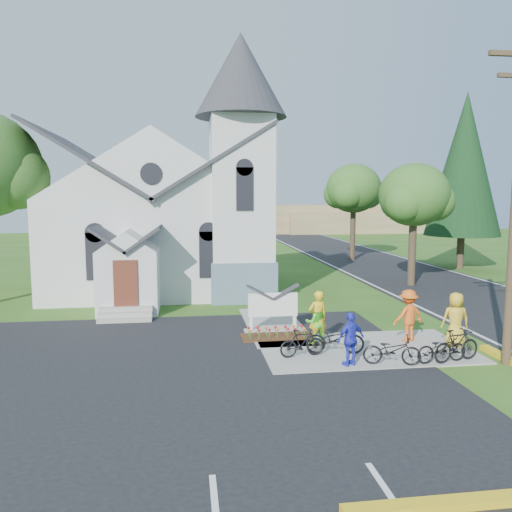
{
  "coord_description": "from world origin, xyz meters",
  "views": [
    {
      "loc": [
        -4.38,
        -15.19,
        5.13
      ],
      "look_at": [
        -1.6,
        5.0,
        2.71
      ],
      "focal_mm": 35.0,
      "sensor_mm": 36.0,
      "label": 1
    }
  ],
  "objects": [
    {
      "name": "bike_1",
      "position": [
        -0.81,
        -0.08,
        0.5
      ],
      "size": [
        1.55,
        0.66,
        0.9
      ],
      "primitive_type": "imported",
      "rotation": [
        0.0,
        0.0,
        1.73
      ],
      "color": "black",
      "rests_on": "sidewalk"
    },
    {
      "name": "church_sign",
      "position": [
        -1.2,
        3.2,
        1.03
      ],
      "size": [
        2.2,
        0.4,
        1.7
      ],
      "color": "gray",
      "rests_on": "ground"
    },
    {
      "name": "bike_4",
      "position": [
        3.32,
        -1.2,
        0.5
      ],
      "size": [
        1.77,
        0.82,
        0.9
      ],
      "primitive_type": "imported",
      "rotation": [
        0.0,
        0.0,
        1.7
      ],
      "color": "black",
      "rests_on": "sidewalk"
    },
    {
      "name": "bike_0",
      "position": [
        0.32,
        0.1,
        0.55
      ],
      "size": [
        1.98,
        0.96,
        1.0
      ],
      "primitive_type": "imported",
      "rotation": [
        0.0,
        0.0,
        1.41
      ],
      "color": "black",
      "rests_on": "sidewalk"
    },
    {
      "name": "distant_hills",
      "position": [
        3.36,
        56.33,
        2.17
      ],
      "size": [
        61.0,
        10.0,
        5.6
      ],
      "color": "olive",
      "rests_on": "ground"
    },
    {
      "name": "church",
      "position": [
        -5.48,
        12.48,
        5.25
      ],
      "size": [
        12.35,
        12.0,
        13.0
      ],
      "color": "silver",
      "rests_on": "ground"
    },
    {
      "name": "tree_road_near",
      "position": [
        8.5,
        12.0,
        5.21
      ],
      "size": [
        4.0,
        4.0,
        7.05
      ],
      "color": "#372A1E",
      "rests_on": "ground"
    },
    {
      "name": "cyclist_0",
      "position": [
        0.03,
        1.2,
        0.99
      ],
      "size": [
        0.76,
        0.58,
        1.88
      ],
      "primitive_type": "imported",
      "rotation": [
        0.0,
        0.0,
        3.34
      ],
      "color": "gold",
      "rests_on": "sidewalk"
    },
    {
      "name": "tree_road_mid",
      "position": [
        9.0,
        24.0,
        5.78
      ],
      "size": [
        4.4,
        4.4,
        7.8
      ],
      "color": "#372A1E",
      "rests_on": "ground"
    },
    {
      "name": "cyclist_3",
      "position": [
        3.3,
        1.15,
        0.97
      ],
      "size": [
        1.32,
        0.96,
        1.84
      ],
      "primitive_type": "imported",
      "rotation": [
        0.0,
        0.0,
        3.39
      ],
      "color": "#E15B19",
      "rests_on": "sidewalk"
    },
    {
      "name": "conifer",
      "position": [
        15.0,
        18.0,
        7.39
      ],
      "size": [
        5.2,
        5.2,
        12.4
      ],
      "color": "#372A1E",
      "rests_on": "ground"
    },
    {
      "name": "cyclist_4",
      "position": [
        4.62,
        0.33,
        0.98
      ],
      "size": [
        1.0,
        0.74,
        1.87
      ],
      "primitive_type": "imported",
      "rotation": [
        0.0,
        0.0,
        2.97
      ],
      "color": "gold",
      "rests_on": "sidewalk"
    },
    {
      "name": "bike_2",
      "position": [
        1.72,
        -1.2,
        0.51
      ],
      "size": [
        1.83,
        1.02,
        0.91
      ],
      "primitive_type": "imported",
      "rotation": [
        0.0,
        0.0,
        1.32
      ],
      "color": "black",
      "rests_on": "sidewalk"
    },
    {
      "name": "flower_bed",
      "position": [
        -1.2,
        2.3,
        0.04
      ],
      "size": [
        2.6,
        1.1,
        0.07
      ],
      "primitive_type": "cube",
      "color": "#3A2110",
      "rests_on": "ground"
    },
    {
      "name": "ground",
      "position": [
        0.0,
        0.0,
        0.0
      ],
      "size": [
        120.0,
        120.0,
        0.0
      ],
      "primitive_type": "plane",
      "color": "#295A19",
      "rests_on": "ground"
    },
    {
      "name": "road",
      "position": [
        10.0,
        15.0,
        0.01
      ],
      "size": [
        8.0,
        90.0,
        0.02
      ],
      "primitive_type": "cube",
      "color": "black",
      "rests_on": "ground"
    },
    {
      "name": "sidewalk",
      "position": [
        1.5,
        0.5,
        0.03
      ],
      "size": [
        7.0,
        4.0,
        0.05
      ],
      "primitive_type": "cube",
      "color": "gray",
      "rests_on": "ground"
    },
    {
      "name": "bike_3",
      "position": [
        3.81,
        -1.2,
        0.57
      ],
      "size": [
        1.79,
        0.9,
        1.04
      ],
      "primitive_type": "imported",
      "rotation": [
        0.0,
        0.0,
        1.82
      ],
      "color": "black",
      "rests_on": "sidewalk"
    },
    {
      "name": "cyclist_2",
      "position": [
        0.45,
        -1.08,
        0.87
      ],
      "size": [
        1.04,
        0.71,
        1.64
      ],
      "primitive_type": "imported",
      "rotation": [
        0.0,
        0.0,
        3.49
      ],
      "color": "#2832C8",
      "rests_on": "sidewalk"
    },
    {
      "name": "parking_lot",
      "position": [
        -7.0,
        -2.0,
        0.01
      ],
      "size": [
        20.0,
        16.0,
        0.02
      ],
      "primitive_type": "cube",
      "color": "black",
      "rests_on": "ground"
    },
    {
      "name": "cyclist_1",
      "position": [
        -0.03,
        1.25,
        0.81
      ],
      "size": [
        0.78,
        0.62,
        1.53
      ],
      "primitive_type": "imported",
      "rotation": [
        0.0,
        0.0,
        3.21
      ],
      "color": "green",
      "rests_on": "sidewalk"
    }
  ]
}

